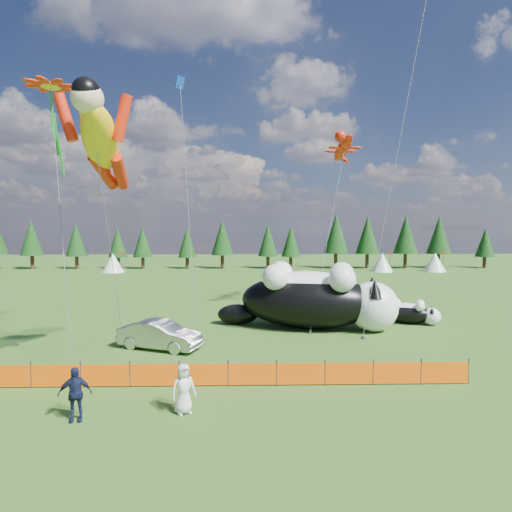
{
  "coord_description": "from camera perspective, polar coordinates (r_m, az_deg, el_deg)",
  "views": [
    {
      "loc": [
        1.79,
        -19.02,
        6.5
      ],
      "look_at": [
        2.3,
        4.0,
        4.89
      ],
      "focal_mm": 28.0,
      "sensor_mm": 36.0,
      "label": 1
    }
  ],
  "objects": [
    {
      "name": "car",
      "position": [
        22.53,
        -13.55,
        -10.89
      ],
      "size": [
        4.83,
        3.04,
        1.5
      ],
      "primitive_type": "imported",
      "rotation": [
        0.0,
        0.0,
        1.22
      ],
      "color": "#B0B0B5",
      "rests_on": "ground"
    },
    {
      "name": "cat_large",
      "position": [
        26.27,
        8.51,
        -5.87
      ],
      "size": [
        11.63,
        5.93,
        4.24
      ],
      "rotation": [
        0.0,
        0.0,
        -0.22
      ],
      "color": "black",
      "rests_on": "ground"
    },
    {
      "name": "superhero_kite",
      "position": [
        18.93,
        -21.36,
        15.22
      ],
      "size": [
        5.4,
        6.77,
        12.78
      ],
      "color": "yellow",
      "rests_on": "ground"
    },
    {
      "name": "diamond_kite_a",
      "position": [
        25.34,
        -10.68,
        21.36
      ],
      "size": [
        1.73,
        3.51,
        15.72
      ],
      "color": "#0C41BA",
      "rests_on": "ground"
    },
    {
      "name": "safety_fence",
      "position": [
        17.2,
        -7.48,
        -16.43
      ],
      "size": [
        22.06,
        0.06,
        1.1
      ],
      "color": "#262626",
      "rests_on": "ground"
    },
    {
      "name": "flower_kite",
      "position": [
        24.1,
        -27.25,
        20.4
      ],
      "size": [
        3.51,
        4.67,
        14.02
      ],
      "color": "red",
      "rests_on": "ground"
    },
    {
      "name": "spectator_c",
      "position": [
        15.47,
        -24.45,
        -17.5
      ],
      "size": [
        1.17,
        0.76,
        1.84
      ],
      "primitive_type": "imported",
      "rotation": [
        0.0,
        0.0,
        0.21
      ],
      "color": "#141A38",
      "rests_on": "ground"
    },
    {
      "name": "tree_line",
      "position": [
        64.09,
        -2.87,
        1.76
      ],
      "size": [
        90.0,
        4.0,
        8.0
      ],
      "primitive_type": null,
      "color": "black",
      "rests_on": "ground"
    },
    {
      "name": "gecko_kite",
      "position": [
        32.26,
        12.33,
        14.79
      ],
      "size": [
        5.03,
        9.47,
        14.54
      ],
      "color": "red",
      "rests_on": "ground"
    },
    {
      "name": "festival_tents",
      "position": [
        59.95,
        7.57,
        -0.91
      ],
      "size": [
        50.0,
        3.2,
        2.8
      ],
      "primitive_type": null,
      "color": "white",
      "rests_on": "ground"
    },
    {
      "name": "ground",
      "position": [
        20.18,
        -6.51,
        -14.81
      ],
      "size": [
        160.0,
        160.0,
        0.0
      ],
      "primitive_type": "plane",
      "color": "black",
      "rests_on": "ground"
    },
    {
      "name": "spectator_e",
      "position": [
        14.94,
        -10.31,
        -18.14
      ],
      "size": [
        1.02,
        0.89,
        1.76
      ],
      "primitive_type": "imported",
      "rotation": [
        0.0,
        0.0,
        0.47
      ],
      "color": "silver",
      "rests_on": "ground"
    },
    {
      "name": "cat_small",
      "position": [
        29.43,
        21.15,
        -7.52
      ],
      "size": [
        4.19,
        2.72,
        1.59
      ],
      "rotation": [
        0.0,
        0.0,
        -0.41
      ],
      "color": "black",
      "rests_on": "ground"
    }
  ]
}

